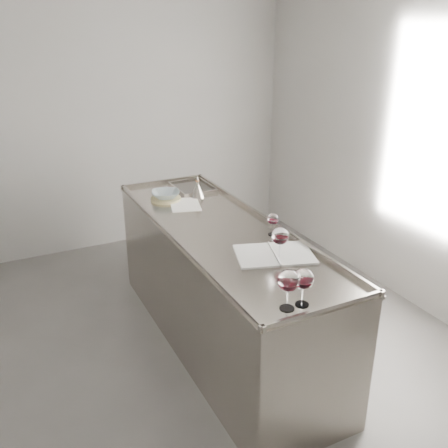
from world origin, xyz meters
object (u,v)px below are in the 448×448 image
wine_glass_right (280,237)px  wine_glass_left (304,280)px  wine_glass_middle (288,282)px  counter (221,288)px  ceramic_bowl (166,194)px  wine_glass_small (273,220)px  wine_funnel (198,191)px  notebook (274,254)px

wine_glass_right → wine_glass_left: bearing=-109.7°
wine_glass_left → wine_glass_middle: bearing=178.1°
counter → ceramic_bowl: size_ratio=10.74×
wine_glass_left → wine_glass_small: (0.34, 0.84, -0.04)m
wine_glass_left → wine_glass_middle: 0.09m
wine_funnel → counter: bearing=-100.4°
wine_glass_left → wine_glass_small: 0.91m
wine_glass_small → wine_glass_right: bearing=-115.2°
ceramic_bowl → wine_glass_right: bearing=-79.3°
wine_glass_small → ceramic_bowl: wine_glass_small is taller
counter → notebook: 0.72m
counter → wine_glass_right: 0.85m
wine_funnel → wine_glass_small: bearing=-81.2°
wine_glass_left → wine_glass_small: wine_glass_left is taller
counter → notebook: (0.11, -0.52, 0.47)m
counter → wine_funnel: wine_funnel is taller
notebook → ceramic_bowl: (-0.25, 1.27, 0.04)m
wine_glass_right → ceramic_bowl: size_ratio=0.93×
wine_funnel → wine_glass_middle: bearing=-99.1°
notebook → wine_funnel: 1.23m
wine_glass_left → wine_glass_small: size_ratio=1.33×
wine_glass_right → notebook: bearing=93.0°
wine_glass_left → notebook: wine_glass_left is taller
wine_glass_small → wine_funnel: (-0.15, 0.94, -0.05)m
wine_glass_right → wine_glass_small: size_ratio=1.36×
counter → wine_glass_right: wine_glass_right is taller
ceramic_bowl → wine_funnel: size_ratio=1.24×
counter → wine_glass_small: 0.68m
wine_glass_left → wine_glass_middle: size_ratio=0.94×
wine_glass_middle → ceramic_bowl: 1.83m
wine_glass_middle → wine_glass_right: size_ratio=1.05×
notebook → ceramic_bowl: size_ratio=2.46×
counter → wine_glass_right: (0.12, -0.57, 0.62)m
wine_glass_left → wine_funnel: (0.19, 1.79, -0.09)m
wine_glass_small → ceramic_bowl: 1.07m
notebook → wine_glass_middle: bearing=-97.8°
notebook → wine_glass_left: bearing=-89.7°
wine_glass_left → wine_funnel: 1.80m
wine_glass_right → notebook: wine_glass_right is taller
counter → wine_funnel: 0.89m
counter → ceramic_bowl: ceramic_bowl is taller
wine_glass_left → ceramic_bowl: 1.83m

